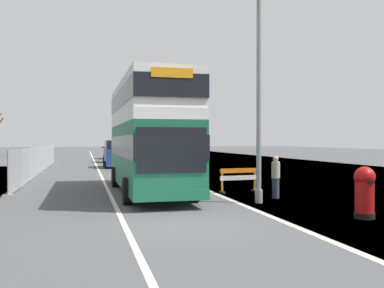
{
  "coord_description": "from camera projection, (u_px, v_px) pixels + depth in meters",
  "views": [
    {
      "loc": [
        -2.52,
        -11.56,
        2.36
      ],
      "look_at": [
        1.65,
        5.16,
        2.2
      ],
      "focal_mm": 40.47,
      "sensor_mm": 36.0,
      "label": 1
    }
  ],
  "objects": [
    {
      "name": "ground",
      "position": [
        200.0,
        226.0,
        12.14
      ],
      "size": [
        140.0,
        280.0,
        0.1
      ],
      "color": "#4C4C4F"
    },
    {
      "name": "double_decker_bus",
      "position": [
        148.0,
        135.0,
        19.22
      ],
      "size": [
        2.87,
        10.56,
        4.89
      ],
      "color": "#196042",
      "rests_on": "ground"
    },
    {
      "name": "lamppost_foreground",
      "position": [
        259.0,
        96.0,
        16.14
      ],
      "size": [
        0.29,
        0.7,
        8.47
      ],
      "color": "gray",
      "rests_on": "ground"
    },
    {
      "name": "red_pillar_postbox",
      "position": [
        365.0,
        190.0,
        12.99
      ],
      "size": [
        0.63,
        0.63,
        1.57
      ],
      "color": "black",
      "rests_on": "ground"
    },
    {
      "name": "roadworks_barrier",
      "position": [
        239.0,
        177.0,
        19.43
      ],
      "size": [
        1.82,
        0.65,
        1.08
      ],
      "color": "orange",
      "rests_on": "ground"
    },
    {
      "name": "construction_site_fence",
      "position": [
        41.0,
        160.0,
        30.85
      ],
      "size": [
        0.44,
        27.4,
        1.96
      ],
      "color": "#A8AAAD",
      "rests_on": "ground"
    },
    {
      "name": "car_oncoming_near",
      "position": [
        116.0,
        155.0,
        37.05
      ],
      "size": [
        2.03,
        4.2,
        2.32
      ],
      "color": "navy",
      "rests_on": "ground"
    },
    {
      "name": "car_receding_mid",
      "position": [
        113.0,
        153.0,
        45.74
      ],
      "size": [
        1.91,
        3.96,
        2.15
      ],
      "color": "slate",
      "rests_on": "ground"
    },
    {
      "name": "car_receding_far",
      "position": [
        112.0,
        151.0,
        54.21
      ],
      "size": [
        1.94,
        4.47,
        2.11
      ],
      "color": "black",
      "rests_on": "ground"
    },
    {
      "name": "pedestrian_at_kerb",
      "position": [
        276.0,
        177.0,
        17.47
      ],
      "size": [
        0.34,
        0.34,
        1.71
      ],
      "color": "#2D3342",
      "rests_on": "ground"
    }
  ]
}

